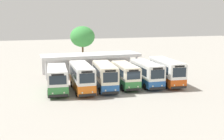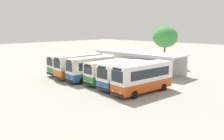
{
  "view_description": "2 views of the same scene",
  "coord_description": "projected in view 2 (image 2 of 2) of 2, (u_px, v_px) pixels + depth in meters",
  "views": [
    {
      "loc": [
        -11.99,
        -29.92,
        9.06
      ],
      "look_at": [
        -0.59,
        4.81,
        2.0
      ],
      "focal_mm": 42.64,
      "sensor_mm": 36.0,
      "label": 1
    },
    {
      "loc": [
        22.48,
        -18.88,
        7.43
      ],
      "look_at": [
        -0.38,
        4.36,
        1.54
      ],
      "focal_mm": 37.61,
      "sensor_mm": 36.0,
      "label": 2
    }
  ],
  "objects": [
    {
      "name": "roadside_tree_behind_canopy",
      "position": [
        165.0,
        37.0,
        44.03
      ],
      "size": [
        4.63,
        4.63,
        7.71
      ],
      "color": "brown",
      "rests_on": "ground"
    },
    {
      "name": "city_bus_fourth_amber",
      "position": [
        108.0,
        71.0,
        31.26
      ],
      "size": [
        2.53,
        7.03,
        3.12
      ],
      "color": "black",
      "rests_on": "ground"
    },
    {
      "name": "terminal_canopy",
      "position": [
        141.0,
        57.0,
        39.87
      ],
      "size": [
        15.99,
        4.78,
        3.4
      ],
      "color": "silver",
      "rests_on": "ground"
    },
    {
      "name": "city_bus_middle_cream",
      "position": [
        91.0,
        68.0,
        33.0
      ],
      "size": [
        2.86,
        7.37,
        3.37
      ],
      "color": "black",
      "rests_on": "ground"
    },
    {
      "name": "city_bus_fifth_blue",
      "position": [
        124.0,
        74.0,
        28.99
      ],
      "size": [
        2.61,
        7.35,
        3.25
      ],
      "color": "black",
      "rests_on": "ground"
    },
    {
      "name": "ground_plane",
      "position": [
        90.0,
        86.0,
        30.08
      ],
      "size": [
        180.0,
        180.0,
        0.0
      ],
      "primitive_type": "plane",
      "color": "#A39E93"
    },
    {
      "name": "city_bus_far_end_green",
      "position": [
        143.0,
        77.0,
        26.86
      ],
      "size": [
        2.95,
        8.24,
        3.46
      ],
      "color": "black",
      "rests_on": "ground"
    },
    {
      "name": "city_bus_second_in_row",
      "position": [
        79.0,
        65.0,
        35.16
      ],
      "size": [
        2.48,
        7.69,
        3.43
      ],
      "color": "black",
      "rests_on": "ground"
    },
    {
      "name": "waiting_chair_middle_seat",
      "position": [
        142.0,
        71.0,
        38.23
      ],
      "size": [
        0.45,
        0.45,
        0.86
      ],
      "color": "slate",
      "rests_on": "ground"
    },
    {
      "name": "waiting_chair_end_by_column",
      "position": [
        136.0,
        70.0,
        39.14
      ],
      "size": [
        0.45,
        0.45,
        0.86
      ],
      "color": "slate",
      "rests_on": "ground"
    },
    {
      "name": "city_bus_nearest_orange",
      "position": [
        70.0,
        64.0,
        37.54
      ],
      "size": [
        2.97,
        7.1,
        3.17
      ],
      "color": "black",
      "rests_on": "ground"
    },
    {
      "name": "waiting_chair_second_from_end",
      "position": [
        139.0,
        70.0,
        38.75
      ],
      "size": [
        0.45,
        0.45,
        0.86
      ],
      "color": "slate",
      "rests_on": "ground"
    }
  ]
}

